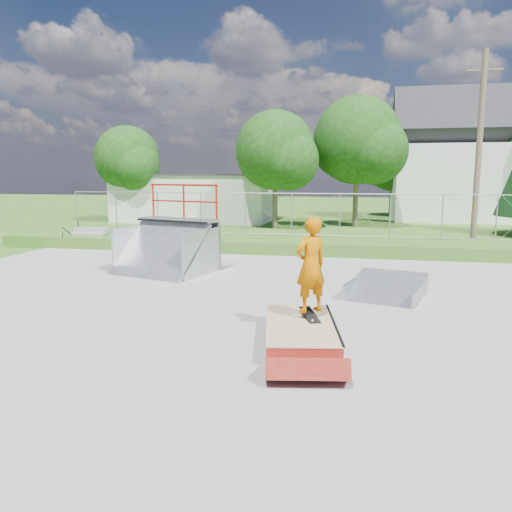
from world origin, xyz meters
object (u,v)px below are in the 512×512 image
at_px(quarter_pipe, 163,230).
at_px(flat_bank_ramp, 386,288).
at_px(grind_box, 301,333).
at_px(skater, 311,269).

bearing_deg(quarter_pipe, flat_bank_ramp, 0.49).
bearing_deg(flat_bank_ramp, grind_box, -97.49).
bearing_deg(flat_bank_ramp, quarter_pipe, -179.33).
relative_size(grind_box, flat_bank_ramp, 1.49).
xyz_separation_m(grind_box, flat_bank_ramp, (1.68, 3.77, 0.07)).
height_order(quarter_pipe, flat_bank_ramp, quarter_pipe).
bearing_deg(quarter_pipe, skater, -29.67).
distance_m(quarter_pipe, skater, 7.33).
distance_m(grind_box, quarter_pipe, 7.62).
relative_size(grind_box, quarter_pipe, 1.00).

